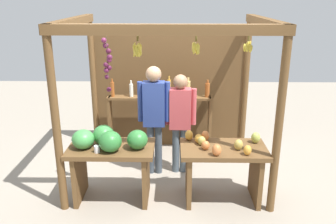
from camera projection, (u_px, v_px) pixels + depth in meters
ground_plane at (168, 171)px, 5.55m from camera, size 12.00×12.00×0.00m
market_stall at (169, 79)px, 5.53m from camera, size 2.78×2.17×2.34m
fruit_counter_left at (110, 152)px, 4.58m from camera, size 1.12×0.64×1.03m
fruit_counter_right at (222, 161)px, 4.63m from camera, size 1.12×0.64×0.91m
bottle_shelf_unit at (161, 109)px, 6.03m from camera, size 1.78×0.22×1.35m
vendor_man at (154, 111)px, 5.20m from camera, size 0.48×0.23×1.68m
vendor_woman at (180, 116)px, 5.26m from camera, size 0.48×0.21×1.55m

